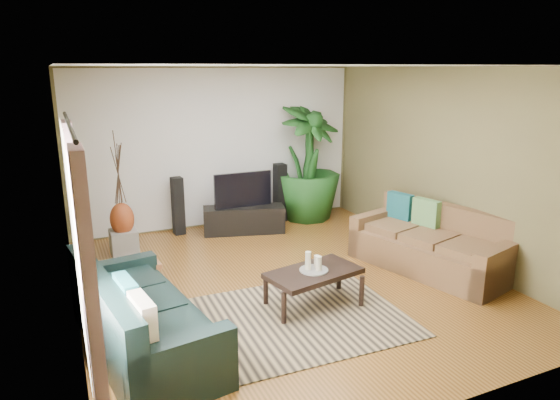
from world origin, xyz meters
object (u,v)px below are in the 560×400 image
television (243,190)px  pedestal (124,242)px  tv_stand (244,220)px  side_table (139,280)px  sofa_right (430,240)px  speaker_right (280,192)px  coffee_table (313,288)px  potted_plant (308,162)px  vase (122,219)px  sofa_left (143,310)px  speaker_left (178,206)px

television → pedestal: 2.06m
tv_stand → side_table: (-2.00, -1.82, 0.02)m
sofa_right → speaker_right: size_ratio=2.03×
pedestal → side_table: bearing=-91.2°
coffee_table → tv_stand: bearing=74.5°
potted_plant → vase: (-3.31, -0.54, -0.49)m
speaker_right → vase: bearing=-168.7°
coffee_table → speaker_right: speaker_right is taller
sofa_right → tv_stand: sofa_right is taller
sofa_left → side_table: size_ratio=4.48×
sofa_left → speaker_right: 4.49m
sofa_right → television: size_ratio=2.15×
speaker_left → potted_plant: (2.35, -0.08, 0.56)m
sofa_left → side_table: bearing=-15.1°
sofa_left → coffee_table: (1.94, 0.14, -0.21)m
sofa_right → speaker_right: bearing=-177.7°
sofa_right → coffee_table: size_ratio=1.97×
potted_plant → side_table: (-3.34, -2.13, -0.80)m
potted_plant → vase: 3.39m
television → pedestal: bearing=-172.7°
sofa_right → side_table: bearing=-115.8°
tv_stand → speaker_right: size_ratio=1.29×
television → speaker_right: (0.84, 0.36, -0.22)m
tv_stand → television: size_ratio=1.36×
coffee_table → pedestal: (-1.77, 2.60, -0.03)m
sofa_left → speaker_right: speaker_right is taller
side_table → pedestal: bearing=88.8°
sofa_left → speaker_right: (2.97, 3.36, 0.09)m
sofa_right → sofa_left: bearing=-98.6°
television → vase: size_ratio=2.03×
tv_stand → speaker_left: bearing=174.4°
television → potted_plant: bearing=11.9°
television → sofa_right: bearing=-55.4°
speaker_right → sofa_left: bearing=-132.5°
pedestal → sofa_left: bearing=-93.5°
sofa_right → potted_plant: potted_plant is taller
speaker_right → side_table: bearing=-143.2°
coffee_table → television: size_ratio=1.09×
coffee_table → television: bearing=74.6°
sofa_right → speaker_left: size_ratio=2.20×
television → sofa_left: bearing=-125.5°
pedestal → television: bearing=7.3°
speaker_left → potted_plant: potted_plant is taller
sofa_left → tv_stand: (2.13, 2.98, -0.20)m
sofa_left → speaker_left: size_ratio=2.24×
speaker_left → side_table: (-0.99, -2.21, -0.24)m
sofa_left → television: television is taller
coffee_table → potted_plant: bearing=52.4°
speaker_left → coffee_table: bearing=-80.1°
side_table → vase: bearing=88.8°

